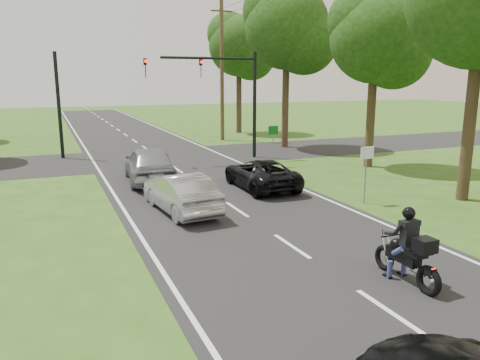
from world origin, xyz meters
The scene contains 15 objects.
ground centered at (0.00, 0.00, 0.00)m, with size 140.00×140.00×0.00m, color #2A4D15.
road centered at (0.00, 10.00, 0.01)m, with size 8.00×100.00×0.01m, color black.
cross_road centered at (0.00, 16.00, 0.01)m, with size 60.00×7.00×0.01m, color black.
motorcycle_rider centered at (1.27, -3.07, 0.70)m, with size 0.59×2.08×1.79m.
dark_suv centered at (2.18, 6.67, 0.62)m, with size 2.02×4.38×1.22m, color black.
silver_sedan centered at (-1.89, 4.47, 0.69)m, with size 1.43×4.10×1.35m, color #AFAFB4.
silver_suv centered at (-1.90, 9.62, 0.82)m, with size 1.92×4.77×1.63m, color #95989C.
traffic_signal centered at (3.34, 14.00, 4.14)m, with size 6.38×0.44×6.00m.
signal_pole_far centered at (-5.20, 18.00, 3.00)m, with size 0.20×0.20×6.00m, color black.
utility_pole_far centered at (6.20, 22.00, 5.08)m, with size 1.60×0.28×10.00m.
sign_white centered at (4.70, 2.98, 1.60)m, with size 0.55×0.07×2.12m.
sign_green centered at (4.90, 10.98, 1.60)m, with size 0.55×0.07×2.12m.
tree_row_c centered at (9.75, 8.80, 6.23)m, with size 4.80×4.65×8.76m.
tree_row_d centered at (9.10, 16.76, 7.43)m, with size 5.76×5.58×10.45m.
tree_row_e centered at (9.48, 25.78, 6.83)m, with size 5.28×5.12×9.61m.
Camera 1 is at (-6.02, -10.72, 4.55)m, focal length 35.00 mm.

